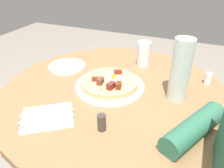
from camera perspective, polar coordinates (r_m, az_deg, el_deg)
name	(u,v)px	position (r m, az deg, el deg)	size (l,w,h in m)	color
dining_table	(114,123)	(1.03, 0.56, -9.92)	(0.94, 0.94, 0.76)	olive
pizza_plate	(110,86)	(0.93, -0.61, -0.50)	(0.29, 0.29, 0.01)	white
breakfast_pizza	(110,82)	(0.92, -0.57, 0.48)	(0.24, 0.24, 0.05)	tan
bread_plate	(67,66)	(1.12, -11.49, 4.49)	(0.18, 0.18, 0.01)	silver
napkin	(47,117)	(0.80, -16.30, -8.19)	(0.17, 0.14, 0.00)	white
fork	(47,119)	(0.78, -16.37, -8.74)	(0.18, 0.01, 0.01)	silver
knife	(47,113)	(0.81, -16.32, -7.17)	(0.18, 0.01, 0.01)	silver
water_glass	(144,54)	(1.11, 8.22, 7.66)	(0.07, 0.07, 0.12)	silver
water_bottle	(180,70)	(0.84, 17.20, 3.34)	(0.07, 0.07, 0.24)	silver
salt_shaker	(208,79)	(1.03, 23.45, 1.24)	(0.03, 0.03, 0.05)	white
pepper_shaker	(102,122)	(0.70, -2.68, -9.86)	(0.03, 0.03, 0.06)	#3F3833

